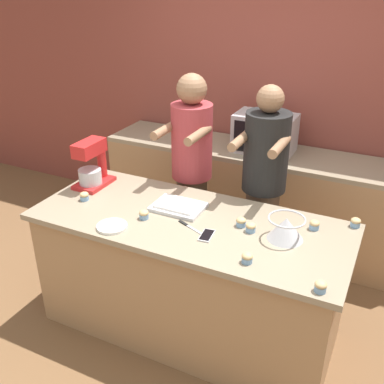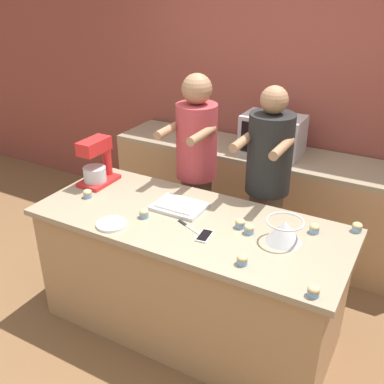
% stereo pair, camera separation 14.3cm
% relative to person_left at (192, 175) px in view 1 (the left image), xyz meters
% --- Properties ---
extents(ground_plane, '(16.00, 16.00, 0.00)m').
position_rel_person_left_xyz_m(ground_plane, '(0.29, -0.64, -0.91)').
color(ground_plane, brown).
extents(back_wall, '(10.00, 0.06, 2.70)m').
position_rel_person_left_xyz_m(back_wall, '(0.29, 1.06, 0.44)').
color(back_wall, brown).
rests_on(back_wall, ground_plane).
extents(island_counter, '(2.09, 0.87, 0.90)m').
position_rel_person_left_xyz_m(island_counter, '(0.29, -0.64, -0.46)').
color(island_counter, '#A87F56').
rests_on(island_counter, ground_plane).
extents(back_counter, '(2.80, 0.60, 0.92)m').
position_rel_person_left_xyz_m(back_counter, '(0.29, 0.71, -0.45)').
color(back_counter, '#A87F56').
rests_on(back_counter, ground_plane).
extents(person_left, '(0.33, 0.50, 1.70)m').
position_rel_person_left_xyz_m(person_left, '(0.00, 0.00, 0.00)').
color(person_left, brown).
rests_on(person_left, ground_plane).
extents(person_right, '(0.34, 0.50, 1.68)m').
position_rel_person_left_xyz_m(person_right, '(0.59, 0.00, -0.02)').
color(person_right, brown).
rests_on(person_right, ground_plane).
extents(stand_mixer, '(0.20, 0.30, 0.35)m').
position_rel_person_left_xyz_m(stand_mixer, '(-0.59, -0.49, 0.15)').
color(stand_mixer, red).
rests_on(stand_mixer, island_counter).
extents(mixing_bowl, '(0.23, 0.23, 0.14)m').
position_rel_person_left_xyz_m(mixing_bowl, '(0.92, -0.59, 0.07)').
color(mixing_bowl, '#BCBCC1').
rests_on(mixing_bowl, island_counter).
extents(baking_tray, '(0.35, 0.25, 0.04)m').
position_rel_person_left_xyz_m(baking_tray, '(0.16, -0.54, 0.01)').
color(baking_tray, silver).
rests_on(baking_tray, island_counter).
extents(microwave_oven, '(0.52, 0.34, 0.34)m').
position_rel_person_left_xyz_m(microwave_oven, '(0.36, 0.71, 0.18)').
color(microwave_oven, '#B7B7BC').
rests_on(microwave_oven, back_counter).
extents(cell_phone, '(0.09, 0.15, 0.01)m').
position_rel_person_left_xyz_m(cell_phone, '(0.48, -0.78, -0.00)').
color(cell_phone, silver).
rests_on(cell_phone, island_counter).
extents(small_plate, '(0.19, 0.19, 0.02)m').
position_rel_person_left_xyz_m(small_plate, '(-0.10, -0.95, 0.00)').
color(small_plate, white).
rests_on(small_plate, island_counter).
extents(knife, '(0.21, 0.10, 0.01)m').
position_rel_person_left_xyz_m(knife, '(0.34, -0.73, -0.00)').
color(knife, '#BCBCC1').
rests_on(knife, island_counter).
extents(cupcake_0, '(0.06, 0.06, 0.06)m').
position_rel_person_left_xyz_m(cupcake_0, '(1.22, -1.01, 0.03)').
color(cupcake_0, '#759EC6').
rests_on(cupcake_0, island_counter).
extents(cupcake_1, '(0.06, 0.06, 0.06)m').
position_rel_person_left_xyz_m(cupcake_1, '(-0.49, -0.72, 0.03)').
color(cupcake_1, '#759EC6').
rests_on(cupcake_1, island_counter).
extents(cupcake_2, '(0.06, 0.06, 0.06)m').
position_rel_person_left_xyz_m(cupcake_2, '(0.80, -0.93, 0.03)').
color(cupcake_2, '#759EC6').
rests_on(cupcake_2, island_counter).
extents(cupcake_3, '(0.06, 0.06, 0.06)m').
position_rel_person_left_xyz_m(cupcake_3, '(0.63, -0.57, 0.03)').
color(cupcake_3, '#759EC6').
rests_on(cupcake_3, island_counter).
extents(cupcake_4, '(0.06, 0.06, 0.06)m').
position_rel_person_left_xyz_m(cupcake_4, '(1.05, -0.41, 0.03)').
color(cupcake_4, '#759EC6').
rests_on(cupcake_4, island_counter).
extents(cupcake_5, '(0.06, 0.06, 0.06)m').
position_rel_person_left_xyz_m(cupcake_5, '(0.71, -0.61, 0.03)').
color(cupcake_5, '#759EC6').
rests_on(cupcake_5, island_counter).
extents(cupcake_6, '(0.06, 0.06, 0.06)m').
position_rel_person_left_xyz_m(cupcake_6, '(1.28, -0.26, 0.03)').
color(cupcake_6, '#759EC6').
rests_on(cupcake_6, island_counter).
extents(cupcake_7, '(0.06, 0.06, 0.06)m').
position_rel_person_left_xyz_m(cupcake_7, '(0.02, -0.76, 0.03)').
color(cupcake_7, '#759EC6').
rests_on(cupcake_7, island_counter).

